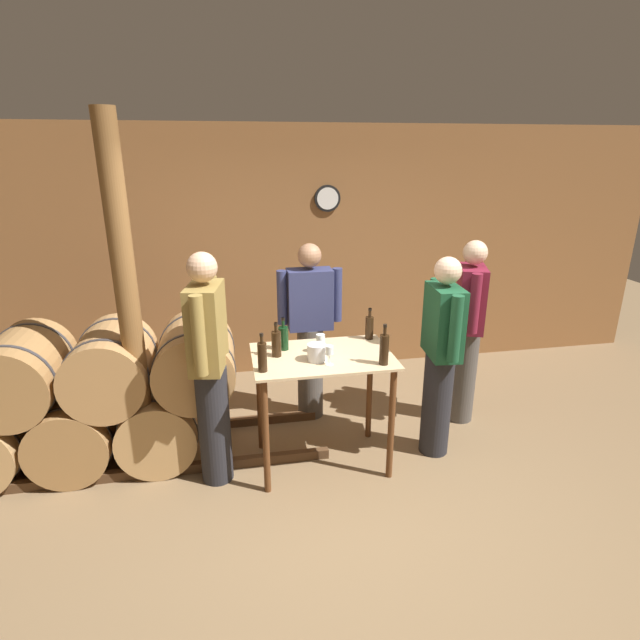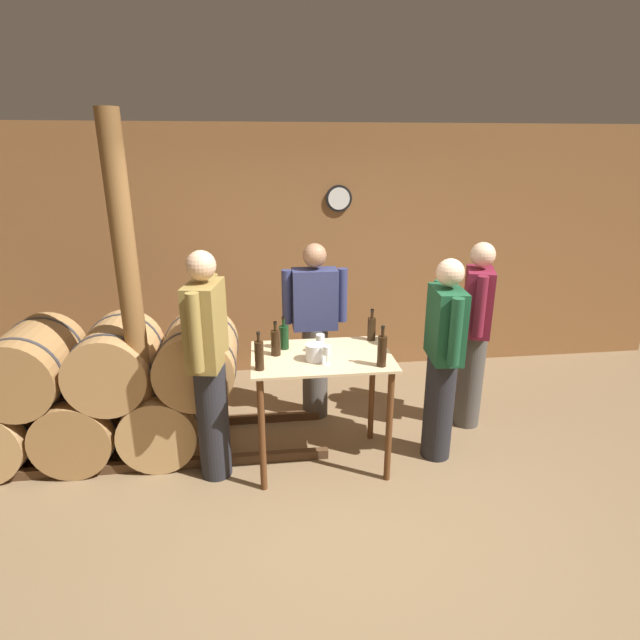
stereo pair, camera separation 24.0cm
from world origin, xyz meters
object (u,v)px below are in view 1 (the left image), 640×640
(person_host, at_px, (310,329))
(person_visitor_with_scarf, at_px, (210,366))
(wooden_post, at_px, (129,310))
(wine_bottle_right, at_px, (384,349))
(person_visitor_bearded, at_px, (441,354))
(wine_bottle_left, at_px, (276,343))
(wine_bottle_far_right, at_px, (369,327))
(wine_bottle_far_left, at_px, (262,356))
(wine_glass_near_center, at_px, (329,351))
(person_visitor_near_door, at_px, (467,329))
(ice_bucket, at_px, (317,352))
(wine_glass_near_left, at_px, (321,340))
(wine_bottle_center, at_px, (283,338))

(person_host, distance_m, person_visitor_with_scarf, 1.22)
(wooden_post, distance_m, wine_bottle_right, 1.85)
(person_visitor_bearded, bearing_deg, wine_bottle_left, 176.90)
(wooden_post, bearing_deg, wine_bottle_far_right, 4.28)
(wine_bottle_far_left, height_order, wine_bottle_far_right, wine_bottle_far_left)
(wine_bottle_far_right, relative_size, wine_glass_near_center, 1.79)
(person_visitor_near_door, bearing_deg, person_visitor_with_scarf, -167.47)
(person_visitor_bearded, bearing_deg, wine_bottle_right, -157.65)
(wooden_post, height_order, ice_bucket, wooden_post)
(wine_bottle_far_left, bearing_deg, wine_bottle_far_right, 27.44)
(wine_glass_near_center, bearing_deg, person_visitor_with_scarf, 171.61)
(wine_bottle_far_right, distance_m, person_host, 0.68)
(wine_bottle_right, xyz_separation_m, ice_bucket, (-0.47, 0.16, -0.06))
(wine_bottle_right, relative_size, wine_glass_near_center, 2.09)
(wine_bottle_left, height_order, wine_glass_near_left, wine_bottle_left)
(wine_bottle_left, distance_m, person_visitor_with_scarf, 0.52)
(wine_glass_near_left, xyz_separation_m, person_visitor_bearded, (0.96, -0.08, -0.17))
(wine_bottle_left, xyz_separation_m, person_visitor_bearded, (1.31, -0.07, -0.17))
(wine_bottle_left, distance_m, wine_bottle_far_right, 0.82)
(wine_bottle_far_right, height_order, person_visitor_near_door, person_visitor_near_door)
(wine_bottle_far_left, relative_size, ice_bucket, 2.02)
(wine_bottle_right, distance_m, wine_glass_near_center, 0.40)
(wine_glass_near_center, bearing_deg, ice_bucket, 128.72)
(person_host, bearing_deg, person_visitor_with_scarf, -136.34)
(person_host, bearing_deg, wine_glass_near_left, -93.18)
(wine_bottle_left, bearing_deg, wooden_post, 175.35)
(wine_bottle_left, height_order, person_visitor_with_scarf, person_visitor_with_scarf)
(wine_bottle_far_left, bearing_deg, wine_glass_near_center, 2.45)
(wine_bottle_left, bearing_deg, wine_bottle_center, 61.03)
(wooden_post, distance_m, wine_glass_near_left, 1.41)
(wine_bottle_right, bearing_deg, ice_bucket, 161.37)
(wine_bottle_right, height_order, wine_glass_near_center, wine_bottle_right)
(wine_bottle_far_right, bearing_deg, ice_bucket, -144.54)
(wine_bottle_far_left, height_order, person_visitor_bearded, person_visitor_bearded)
(wine_bottle_left, xyz_separation_m, wine_glass_near_center, (0.36, -0.23, 0.00))
(wine_bottle_left, height_order, ice_bucket, wine_bottle_left)
(wine_glass_near_center, relative_size, ice_bucket, 1.04)
(ice_bucket, bearing_deg, wine_glass_near_center, -51.28)
(wooden_post, xyz_separation_m, wine_glass_near_center, (1.40, -0.32, -0.30))
(wine_bottle_left, distance_m, wine_glass_near_center, 0.43)
(wooden_post, relative_size, wine_glass_near_left, 18.34)
(wine_bottle_right, bearing_deg, person_host, 109.77)
(wine_bottle_far_right, xyz_separation_m, ice_bucket, (-0.51, -0.36, -0.04))
(wine_bottle_center, height_order, person_visitor_bearded, person_visitor_bearded)
(wine_glass_near_center, distance_m, person_visitor_with_scarf, 0.87)
(wine_bottle_far_left, xyz_separation_m, wine_bottle_right, (0.88, -0.04, 0.01))
(wine_bottle_center, height_order, wine_bottle_right, wine_bottle_right)
(wine_bottle_far_left, bearing_deg, person_host, 62.79)
(wine_bottle_center, relative_size, person_visitor_with_scarf, 0.15)
(ice_bucket, bearing_deg, wine_glass_near_left, 69.17)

